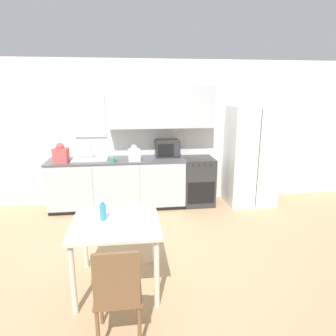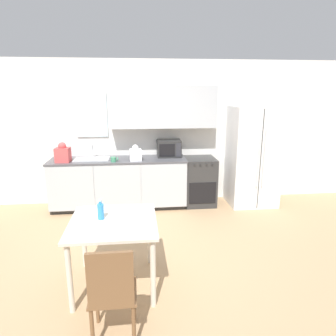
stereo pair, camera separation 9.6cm
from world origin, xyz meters
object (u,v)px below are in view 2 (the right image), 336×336
dining_table (114,231)px  drink_bottle (101,211)px  dining_chair_near (112,290)px  oven_range (199,181)px  refrigerator (253,156)px  coffee_mug (114,159)px  microwave (169,148)px

dining_table → drink_bottle: (-0.13, 0.06, 0.21)m
dining_chair_near → oven_range: bearing=65.9°
refrigerator → dining_chair_near: size_ratio=2.01×
coffee_mug → dining_table: coffee_mug is taller
microwave → drink_bottle: bearing=-112.5°
microwave → oven_range: bearing=-9.7°
dining_table → drink_bottle: drink_bottle is taller
microwave → dining_table: 2.67m
dining_table → refrigerator: bearing=43.5°
coffee_mug → drink_bottle: bearing=-90.0°
refrigerator → dining_chair_near: bearing=-127.2°
oven_range → refrigerator: 1.11m
refrigerator → drink_bottle: 3.44m
dining_chair_near → drink_bottle: 0.98m
refrigerator → dining_table: bearing=-136.5°
oven_range → refrigerator: refrigerator is taller
dining_table → microwave: bearing=70.7°
oven_range → drink_bottle: 2.84m
microwave → dining_chair_near: microwave is taller
coffee_mug → drink_bottle: (0.00, -2.09, -0.10)m
coffee_mug → dining_chair_near: coffee_mug is taller
microwave → dining_chair_near: (-0.83, -3.33, -0.55)m
coffee_mug → refrigerator: bearing=3.9°
oven_range → dining_chair_near: bearing=-113.5°
refrigerator → drink_bottle: bearing=-138.7°
oven_range → microwave: 0.86m
refrigerator → drink_bottle: size_ratio=8.24×
refrigerator → microwave: size_ratio=4.24×
coffee_mug → dining_table: bearing=-86.4°
drink_bottle → coffee_mug: bearing=90.0°
microwave → dining_table: size_ratio=0.47×
drink_bottle → refrigerator: bearing=41.3°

